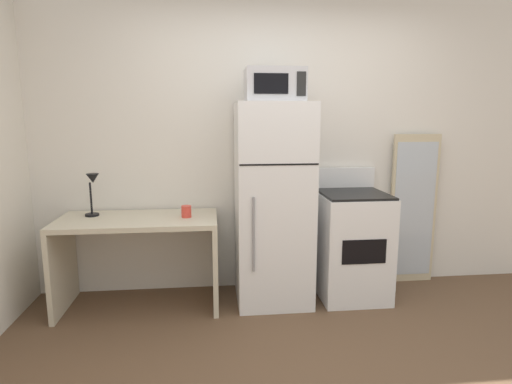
{
  "coord_description": "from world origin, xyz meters",
  "views": [
    {
      "loc": [
        -0.62,
        -2.04,
        1.55
      ],
      "look_at": [
        -0.28,
        1.1,
        0.98
      ],
      "focal_mm": 29.29,
      "sensor_mm": 36.0,
      "label": 1
    }
  ],
  "objects_px": {
    "oven_range": "(351,244)",
    "coffee_mug": "(186,211)",
    "desk_lamp": "(92,187)",
    "leaning_mirror": "(413,209)",
    "desk": "(139,244)",
    "microwave": "(274,85)",
    "refrigerator": "(273,204)"
  },
  "relations": [
    {
      "from": "refrigerator",
      "to": "leaning_mirror",
      "type": "bearing_deg",
      "value": 10.78
    },
    {
      "from": "desk",
      "to": "refrigerator",
      "type": "distance_m",
      "value": 1.15
    },
    {
      "from": "oven_range",
      "to": "leaning_mirror",
      "type": "xyz_separation_m",
      "value": [
        0.67,
        0.26,
        0.23
      ]
    },
    {
      "from": "refrigerator",
      "to": "leaning_mirror",
      "type": "xyz_separation_m",
      "value": [
        1.37,
        0.26,
        -0.13
      ]
    },
    {
      "from": "refrigerator",
      "to": "oven_range",
      "type": "distance_m",
      "value": 0.78
    },
    {
      "from": "microwave",
      "to": "oven_range",
      "type": "bearing_deg",
      "value": 2.15
    },
    {
      "from": "coffee_mug",
      "to": "desk_lamp",
      "type": "bearing_deg",
      "value": 171.17
    },
    {
      "from": "coffee_mug",
      "to": "leaning_mirror",
      "type": "height_order",
      "value": "leaning_mirror"
    },
    {
      "from": "coffee_mug",
      "to": "leaning_mirror",
      "type": "relative_size",
      "value": 0.07
    },
    {
      "from": "microwave",
      "to": "oven_range",
      "type": "distance_m",
      "value": 1.5
    },
    {
      "from": "desk_lamp",
      "to": "leaning_mirror",
      "type": "distance_m",
      "value": 2.85
    },
    {
      "from": "desk",
      "to": "oven_range",
      "type": "relative_size",
      "value": 1.16
    },
    {
      "from": "oven_range",
      "to": "coffee_mug",
      "type": "bearing_deg",
      "value": -178.57
    },
    {
      "from": "leaning_mirror",
      "to": "oven_range",
      "type": "bearing_deg",
      "value": -159.28
    },
    {
      "from": "leaning_mirror",
      "to": "refrigerator",
      "type": "bearing_deg",
      "value": -169.22
    },
    {
      "from": "coffee_mug",
      "to": "oven_range",
      "type": "height_order",
      "value": "oven_range"
    },
    {
      "from": "desk",
      "to": "microwave",
      "type": "relative_size",
      "value": 2.76
    },
    {
      "from": "refrigerator",
      "to": "desk_lamp",
      "type": "bearing_deg",
      "value": 176.62
    },
    {
      "from": "desk",
      "to": "coffee_mug",
      "type": "relative_size",
      "value": 13.39
    },
    {
      "from": "desk_lamp",
      "to": "coffee_mug",
      "type": "relative_size",
      "value": 3.72
    },
    {
      "from": "desk_lamp",
      "to": "oven_range",
      "type": "xyz_separation_m",
      "value": [
        2.16,
        -0.08,
        -0.52
      ]
    },
    {
      "from": "desk_lamp",
      "to": "refrigerator",
      "type": "distance_m",
      "value": 1.48
    },
    {
      "from": "coffee_mug",
      "to": "oven_range",
      "type": "distance_m",
      "value": 1.44
    },
    {
      "from": "desk",
      "to": "desk_lamp",
      "type": "height_order",
      "value": "desk_lamp"
    },
    {
      "from": "refrigerator",
      "to": "oven_range",
      "type": "bearing_deg",
      "value": 0.4
    },
    {
      "from": "refrigerator",
      "to": "coffee_mug",
      "type": "bearing_deg",
      "value": -177.56
    },
    {
      "from": "leaning_mirror",
      "to": "coffee_mug",
      "type": "bearing_deg",
      "value": -172.05
    },
    {
      "from": "desk",
      "to": "oven_range",
      "type": "bearing_deg",
      "value": 0.48
    },
    {
      "from": "desk_lamp",
      "to": "leaning_mirror",
      "type": "xyz_separation_m",
      "value": [
        2.83,
        0.17,
        -0.29
      ]
    },
    {
      "from": "desk_lamp",
      "to": "coffee_mug",
      "type": "xyz_separation_m",
      "value": [
        0.75,
        -0.12,
        -0.19
      ]
    },
    {
      "from": "desk",
      "to": "leaning_mirror",
      "type": "relative_size",
      "value": 0.91
    },
    {
      "from": "desk",
      "to": "leaning_mirror",
      "type": "height_order",
      "value": "leaning_mirror"
    }
  ]
}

